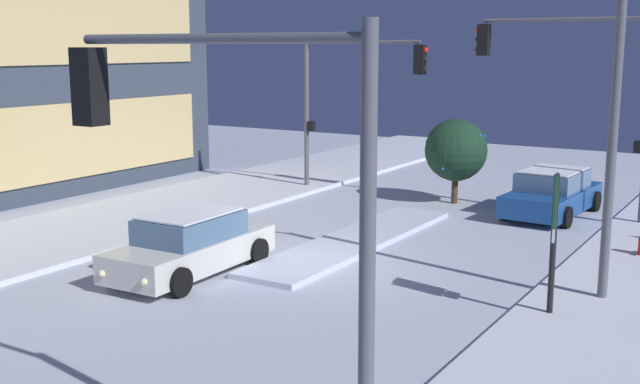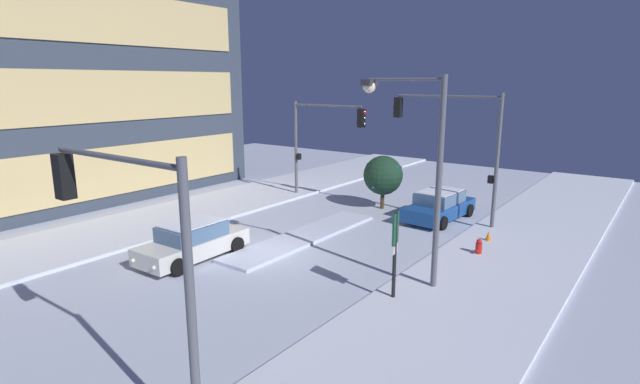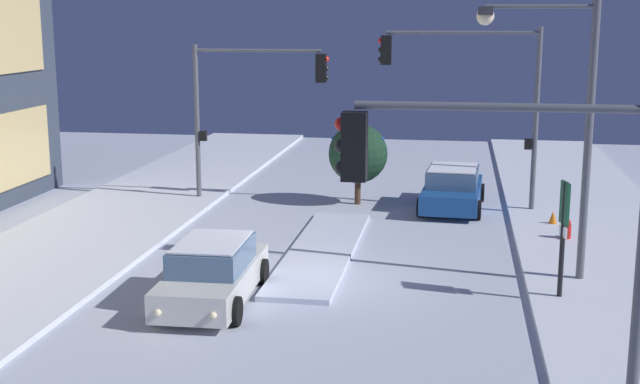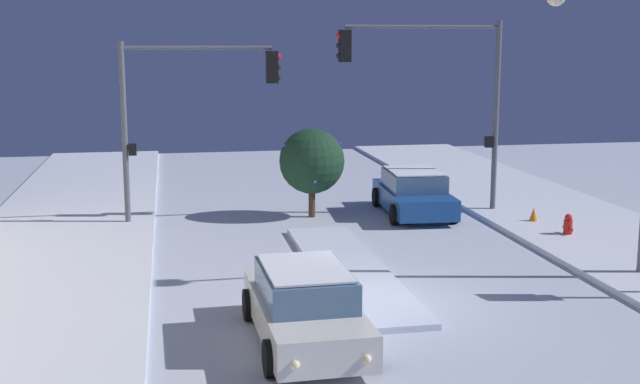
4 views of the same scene
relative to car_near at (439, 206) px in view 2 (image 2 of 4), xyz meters
name	(u,v)px [view 2 (image 2 of 4)]	position (x,y,z in m)	size (l,w,h in m)	color
ground	(271,256)	(-9.01, 3.28, -0.71)	(52.00, 52.00, 0.00)	silver
curb_strip_near	(459,306)	(-9.01, -4.53, -0.64)	(52.00, 5.20, 0.14)	silver
curb_strip_far	(153,222)	(-9.01, 11.08, -0.64)	(52.00, 5.20, 0.14)	silver
median_strip	(304,237)	(-6.44, 3.63, -0.64)	(9.00, 1.80, 0.14)	silver
car_near	(439,206)	(0.00, 0.00, 0.00)	(4.72, 2.35, 1.49)	#19478C
car_far	(193,242)	(-11.06, 5.51, 0.00)	(4.65, 2.09, 1.49)	silver
traffic_light_corner_near_left	(127,233)	(-17.67, -0.91, 3.25)	(0.32, 4.46, 5.63)	#565960
traffic_light_corner_far_right	(322,132)	(-0.02, 7.32, 3.25)	(0.32, 4.96, 5.69)	#565960
traffic_light_corner_near_right	(454,134)	(-0.19, -0.64, 3.69)	(0.32, 5.51, 6.35)	#565960
street_lamp_arched	(416,150)	(-8.20, -2.47, 3.94)	(0.56, 2.94, 7.06)	#565960
fire_hydrant	(479,248)	(-4.13, -3.45, -0.36)	(0.48, 0.26, 0.74)	red
parking_info_sign	(395,245)	(-9.75, -2.63, 1.16)	(0.55, 0.17, 2.91)	black
decorated_tree_median	(383,175)	(0.23, 3.39, 1.14)	(2.13, 2.13, 2.92)	#473323
construction_cone	(488,237)	(-2.27, -3.23, -0.44)	(0.36, 0.36, 0.55)	orange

